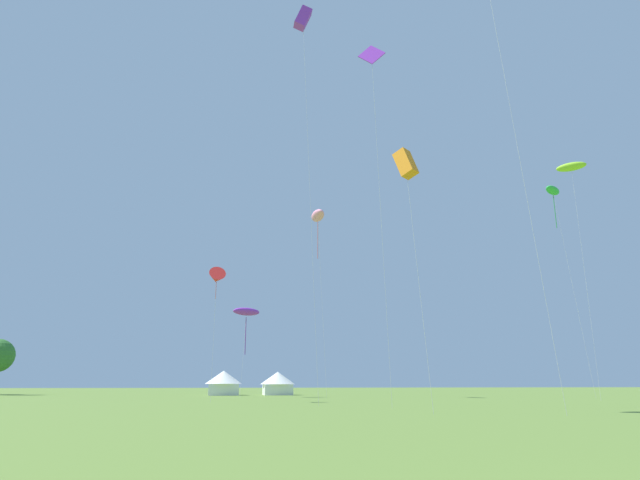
{
  "coord_description": "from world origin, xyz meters",
  "views": [
    {
      "loc": [
        -6.95,
        -3.38,
        1.45
      ],
      "look_at": [
        0.0,
        32.0,
        10.79
      ],
      "focal_mm": 31.16,
      "sensor_mm": 36.0,
      "label": 1
    }
  ],
  "objects_px": {
    "kite_green_parafoil": "(553,191)",
    "festival_tent_center": "(224,382)",
    "kite_pink_parafoil": "(318,216)",
    "kite_red_delta": "(216,278)",
    "festival_tent_right": "(278,382)",
    "kite_lime_parafoil": "(571,167)",
    "kite_purple_diamond": "(372,61)",
    "kite_purple_parafoil": "(246,312)",
    "kite_purple_box": "(303,19)",
    "kite_orange_box": "(406,164)"
  },
  "relations": [
    {
      "from": "kite_purple_box",
      "to": "festival_tent_right",
      "type": "distance_m",
      "value": 45.13
    },
    {
      "from": "kite_green_parafoil",
      "to": "kite_purple_parafoil",
      "type": "bearing_deg",
      "value": 162.99
    },
    {
      "from": "kite_purple_box",
      "to": "kite_orange_box",
      "type": "bearing_deg",
      "value": -69.43
    },
    {
      "from": "kite_green_parafoil",
      "to": "festival_tent_right",
      "type": "distance_m",
      "value": 40.89
    },
    {
      "from": "festival_tent_center",
      "to": "kite_green_parafoil",
      "type": "bearing_deg",
      "value": -32.14
    },
    {
      "from": "kite_purple_diamond",
      "to": "kite_purple_parafoil",
      "type": "relative_size",
      "value": 2.67
    },
    {
      "from": "kite_purple_diamond",
      "to": "kite_orange_box",
      "type": "distance_m",
      "value": 12.43
    },
    {
      "from": "kite_red_delta",
      "to": "kite_green_parafoil",
      "type": "xyz_separation_m",
      "value": [
        36.41,
        5.61,
        12.17
      ]
    },
    {
      "from": "kite_pink_parafoil",
      "to": "kite_red_delta",
      "type": "height_order",
      "value": "kite_pink_parafoil"
    },
    {
      "from": "kite_pink_parafoil",
      "to": "kite_green_parafoil",
      "type": "relative_size",
      "value": 0.92
    },
    {
      "from": "kite_green_parafoil",
      "to": "kite_purple_box",
      "type": "height_order",
      "value": "kite_purple_box"
    },
    {
      "from": "kite_pink_parafoil",
      "to": "festival_tent_center",
      "type": "xyz_separation_m",
      "value": [
        -9.52,
        14.19,
        -18.44
      ]
    },
    {
      "from": "kite_lime_parafoil",
      "to": "festival_tent_right",
      "type": "bearing_deg",
      "value": 129.33
    },
    {
      "from": "kite_green_parafoil",
      "to": "festival_tent_center",
      "type": "relative_size",
      "value": 4.85
    },
    {
      "from": "kite_purple_box",
      "to": "kite_purple_diamond",
      "type": "bearing_deg",
      "value": -49.8
    },
    {
      "from": "kite_orange_box",
      "to": "kite_red_delta",
      "type": "bearing_deg",
      "value": 120.14
    },
    {
      "from": "kite_pink_parafoil",
      "to": "kite_purple_box",
      "type": "relative_size",
      "value": 0.64
    },
    {
      "from": "kite_purple_parafoil",
      "to": "kite_lime_parafoil",
      "type": "relative_size",
      "value": 0.44
    },
    {
      "from": "festival_tent_center",
      "to": "kite_orange_box",
      "type": "bearing_deg",
      "value": -79.08
    },
    {
      "from": "kite_purple_box",
      "to": "kite_orange_box",
      "type": "distance_m",
      "value": 21.32
    },
    {
      "from": "kite_green_parafoil",
      "to": "festival_tent_right",
      "type": "height_order",
      "value": "kite_green_parafoil"
    },
    {
      "from": "kite_purple_diamond",
      "to": "kite_red_delta",
      "type": "relative_size",
      "value": 2.38
    },
    {
      "from": "kite_red_delta",
      "to": "kite_green_parafoil",
      "type": "bearing_deg",
      "value": 8.75
    },
    {
      "from": "kite_red_delta",
      "to": "festival_tent_center",
      "type": "xyz_separation_m",
      "value": [
        1.68,
        27.42,
        -8.38
      ]
    },
    {
      "from": "kite_purple_parafoil",
      "to": "kite_green_parafoil",
      "type": "height_order",
      "value": "kite_green_parafoil"
    },
    {
      "from": "kite_purple_parafoil",
      "to": "kite_lime_parafoil",
      "type": "height_order",
      "value": "kite_lime_parafoil"
    },
    {
      "from": "kite_red_delta",
      "to": "kite_lime_parafoil",
      "type": "relative_size",
      "value": 0.49
    },
    {
      "from": "kite_purple_parafoil",
      "to": "kite_orange_box",
      "type": "distance_m",
      "value": 34.65
    },
    {
      "from": "kite_purple_parafoil",
      "to": "festival_tent_center",
      "type": "xyz_separation_m",
      "value": [
        -1.87,
        11.77,
        -7.51
      ]
    },
    {
      "from": "kite_pink_parafoil",
      "to": "kite_purple_parafoil",
      "type": "relative_size",
      "value": 2.13
    },
    {
      "from": "kite_purple_diamond",
      "to": "kite_green_parafoil",
      "type": "relative_size",
      "value": 1.15
    },
    {
      "from": "kite_pink_parafoil",
      "to": "festival_tent_center",
      "type": "bearing_deg",
      "value": 123.84
    },
    {
      "from": "kite_lime_parafoil",
      "to": "festival_tent_center",
      "type": "height_order",
      "value": "kite_lime_parafoil"
    },
    {
      "from": "kite_green_parafoil",
      "to": "kite_orange_box",
      "type": "bearing_deg",
      "value": -137.74
    },
    {
      "from": "kite_orange_box",
      "to": "festival_tent_center",
      "type": "xyz_separation_m",
      "value": [
        -8.76,
        45.41,
        -12.19
      ]
    },
    {
      "from": "kite_lime_parafoil",
      "to": "kite_green_parafoil",
      "type": "xyz_separation_m",
      "value": [
        3.34,
        8.0,
        0.62
      ]
    },
    {
      "from": "festival_tent_right",
      "to": "kite_green_parafoil",
      "type": "bearing_deg",
      "value": -38.16
    },
    {
      "from": "festival_tent_center",
      "to": "festival_tent_right",
      "type": "distance_m",
      "value": 6.96
    },
    {
      "from": "kite_purple_parafoil",
      "to": "kite_orange_box",
      "type": "relative_size",
      "value": 0.66
    },
    {
      "from": "kite_lime_parafoil",
      "to": "festival_tent_right",
      "type": "xyz_separation_m",
      "value": [
        -24.43,
        29.82,
        -20.0
      ]
    },
    {
      "from": "kite_purple_diamond",
      "to": "kite_green_parafoil",
      "type": "distance_m",
      "value": 31.22
    },
    {
      "from": "kite_purple_box",
      "to": "festival_tent_center",
      "type": "distance_m",
      "value": 45.24
    },
    {
      "from": "festival_tent_right",
      "to": "kite_purple_diamond",
      "type": "bearing_deg",
      "value": -87.27
    },
    {
      "from": "kite_purple_parafoil",
      "to": "kite_green_parafoil",
      "type": "distance_m",
      "value": 36.75
    },
    {
      "from": "kite_red_delta",
      "to": "festival_tent_right",
      "type": "xyz_separation_m",
      "value": [
        8.64,
        27.42,
        -8.44
      ]
    },
    {
      "from": "kite_purple_diamond",
      "to": "kite_purple_box",
      "type": "xyz_separation_m",
      "value": [
        -4.38,
        5.19,
        6.72
      ]
    },
    {
      "from": "kite_purple_diamond",
      "to": "kite_green_parafoil",
      "type": "bearing_deg",
      "value": 33.7
    },
    {
      "from": "kite_red_delta",
      "to": "festival_tent_center",
      "type": "bearing_deg",
      "value": 86.48
    },
    {
      "from": "kite_lime_parafoil",
      "to": "festival_tent_right",
      "type": "relative_size",
      "value": 4.91
    },
    {
      "from": "kite_red_delta",
      "to": "kite_purple_diamond",
      "type": "bearing_deg",
      "value": -48.0
    }
  ]
}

